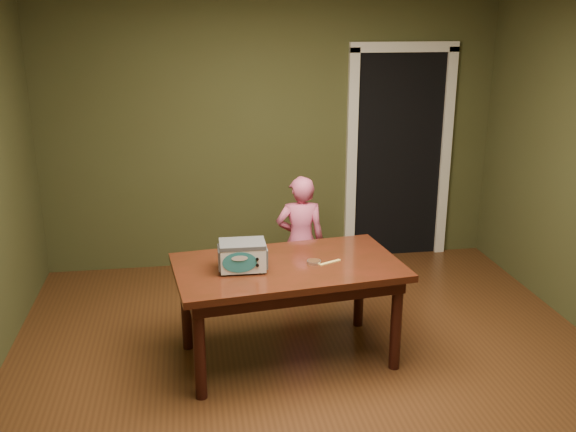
% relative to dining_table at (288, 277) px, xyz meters
% --- Properties ---
extents(floor, '(5.00, 5.00, 0.00)m').
position_rel_dining_table_xyz_m(floor, '(0.16, -0.50, -0.65)').
color(floor, '#543018').
rests_on(floor, ground).
extents(room_shell, '(4.52, 5.02, 2.61)m').
position_rel_dining_table_xyz_m(room_shell, '(0.16, -0.50, 1.06)').
color(room_shell, '#3F4324').
rests_on(room_shell, ground).
extents(doorway, '(1.10, 0.66, 2.25)m').
position_rel_dining_table_xyz_m(doorway, '(1.46, 2.28, 0.41)').
color(doorway, black).
rests_on(doorway, ground).
extents(dining_table, '(1.69, 1.08, 0.75)m').
position_rel_dining_table_xyz_m(dining_table, '(0.00, 0.00, 0.00)').
color(dining_table, '#37190C').
rests_on(dining_table, floor).
extents(toy_oven, '(0.34, 0.24, 0.21)m').
position_rel_dining_table_xyz_m(toy_oven, '(-0.33, -0.06, 0.21)').
color(toy_oven, '#4C4F54').
rests_on(toy_oven, dining_table).
extents(baking_pan, '(0.10, 0.10, 0.02)m').
position_rel_dining_table_xyz_m(baking_pan, '(0.19, -0.02, 0.11)').
color(baking_pan, silver).
rests_on(baking_pan, dining_table).
extents(spatula, '(0.17, 0.10, 0.01)m').
position_rel_dining_table_xyz_m(spatula, '(0.30, -0.03, 0.10)').
color(spatula, '#EEC967').
rests_on(spatula, dining_table).
extents(child, '(0.44, 0.30, 1.16)m').
position_rel_dining_table_xyz_m(child, '(0.26, 0.94, -0.07)').
color(child, '#E15C8A').
rests_on(child, floor).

